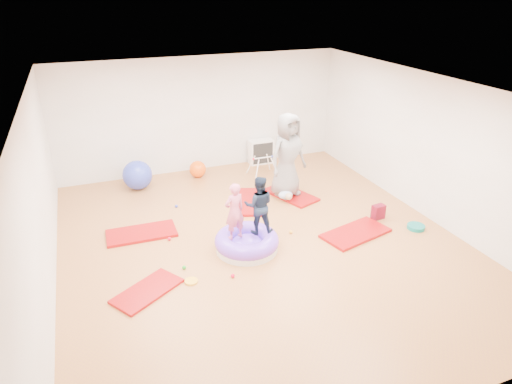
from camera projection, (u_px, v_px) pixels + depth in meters
name	position (u px, v px, depth m)	size (l,w,h in m)	color
room	(262.00, 172.00, 7.74)	(7.01, 8.01, 2.81)	#AB693B
gym_mat_front_left	(147.00, 291.00, 7.00)	(1.07, 0.54, 0.04)	#B00E00
gym_mat_mid_left	(142.00, 233.00, 8.60)	(1.28, 0.64, 0.05)	#B00E00
gym_mat_center_back	(249.00, 202.00, 9.84)	(1.33, 0.66, 0.06)	#B00E00
gym_mat_right	(356.00, 233.00, 8.60)	(1.30, 0.65, 0.05)	#B00E00
gym_mat_rear_right	(291.00, 195.00, 10.16)	(1.22, 0.61, 0.05)	#B00E00
inflatable_cushion	(247.00, 242.00, 8.08)	(1.14, 1.14, 0.36)	silver
child_pink	(234.00, 209.00, 7.71)	(0.38, 0.25, 1.03)	#D86286
child_navy	(259.00, 203.00, 7.88)	(0.52, 0.41, 1.07)	#172338
adult_caregiver	(287.00, 155.00, 9.76)	(0.90, 0.58, 1.84)	gray
infant	(286.00, 195.00, 9.86)	(0.33, 0.33, 0.19)	#ADC3E9
ball_pit_balls	(218.00, 241.00, 8.34)	(2.27, 2.89, 0.07)	blue
exercise_ball_blue	(137.00, 175.00, 10.40)	(0.67, 0.67, 0.67)	blue
exercise_ball_orange	(198.00, 169.00, 11.09)	(0.41, 0.41, 0.41)	#FF5B0D
infant_play_gym	(263.00, 164.00, 11.05)	(0.66, 0.62, 0.50)	white
cube_shelf	(261.00, 152.00, 11.90)	(0.63, 0.31, 0.63)	white
balance_disc	(416.00, 227.00, 8.80)	(0.34, 0.34, 0.07)	#0C7771
backpack	(378.00, 212.00, 9.14)	(0.25, 0.16, 0.29)	#BE0830
yellow_toy	(191.00, 281.00, 7.24)	(0.21, 0.21, 0.03)	yellow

